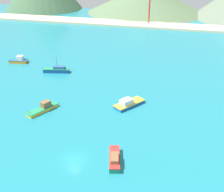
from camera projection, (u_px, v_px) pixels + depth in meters
ground at (111, 98)px, 85.76m from camera, size 260.00×280.00×0.50m
fishing_boat_2 at (57, 70)px, 102.73m from camera, size 9.45×4.15×5.71m
fishing_boat_3 at (19, 60)px, 111.75m from camera, size 7.24×3.98×2.72m
fishing_boat_4 at (115, 159)px, 58.94m from camera, size 3.96×7.94×2.03m
fishing_boat_5 at (128, 103)px, 80.32m from camera, size 8.02×9.45×2.33m
fishing_boat_6 at (43, 108)px, 77.99m from camera, size 6.20×9.36×2.44m
beach_strip at (153, 25)px, 166.01m from camera, size 247.00×14.32×1.20m
radio_tower at (150, 4)px, 163.45m from camera, size 2.34×1.87×23.41m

